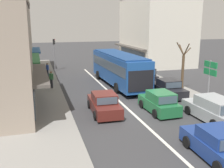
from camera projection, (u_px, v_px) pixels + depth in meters
name	position (u px, v px, depth m)	size (l,w,h in m)	color
ground_plane	(130.00, 111.00, 19.00)	(140.00, 140.00, 0.00)	#353538
lane_centre_line	(114.00, 96.00, 22.74)	(0.20, 28.00, 0.01)	silver
sidewalk_left	(33.00, 96.00, 22.74)	(5.20, 44.00, 0.14)	gray
kerb_right	(167.00, 86.00, 26.29)	(2.80, 44.00, 0.12)	gray
shopfront_far_end	(3.00, 38.00, 33.08)	(8.04, 7.50, 8.72)	#B2A38E
building_right_far	(155.00, 30.00, 39.95)	(8.69, 12.27, 10.17)	silver
city_bus	(119.00, 67.00, 26.47)	(3.02, 10.94, 3.23)	#1E4C99
sedan_queue_far_back	(104.00, 104.00, 18.44)	(2.03, 4.27, 1.47)	#561E19
hatchback_behind_bus_near	(159.00, 103.00, 18.60)	(1.88, 3.73, 1.54)	#1E6638
sedan_behind_bus_mid	(218.00, 145.00, 12.25)	(2.00, 4.25, 1.47)	navy
parked_wagon_kerb_front	(213.00, 110.00, 16.99)	(2.01, 4.53, 1.58)	#9EA3A8
parked_sedan_kerb_second	(168.00, 88.00, 22.81)	(1.95, 4.23, 1.47)	black
parked_wagon_kerb_third	(143.00, 75.00, 28.36)	(1.98, 4.52, 1.58)	black
traffic_light_downstreet	(54.00, 49.00, 34.03)	(0.33, 0.24, 4.20)	gray
directional_road_sign	(210.00, 73.00, 18.99)	(0.10, 1.40, 3.60)	gray
street_tree_right	(183.00, 69.00, 23.90)	(1.49, 1.66, 4.56)	brown
pedestrian_with_handbag_near	(51.00, 78.00, 24.91)	(0.54, 0.57, 1.63)	#333338
pedestrian_browsing_midblock	(47.00, 69.00, 29.92)	(0.31, 0.55, 1.63)	#232838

